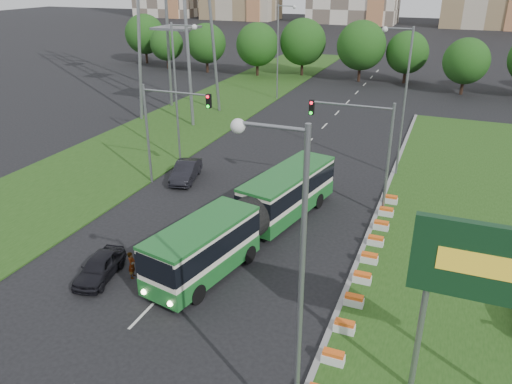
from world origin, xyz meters
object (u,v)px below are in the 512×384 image
at_px(traffic_mast_median, 366,140).
at_px(car_left_far, 186,171).
at_px(articulated_bus, 251,215).
at_px(pedestrian, 132,265).
at_px(car_left_near, 100,267).
at_px(traffic_mast_left, 164,120).
at_px(shopping_trolley, 146,283).
at_px(billboard, 499,275).

height_order(traffic_mast_median, car_left_far, traffic_mast_median).
distance_m(articulated_bus, pedestrian, 7.98).
height_order(car_left_near, pedestrian, pedestrian).
relative_size(traffic_mast_left, articulated_bus, 0.46).
bearing_deg(car_left_near, articulated_bus, 38.83).
bearing_deg(articulated_bus, car_left_near, -119.15).
bearing_deg(articulated_bus, shopping_trolley, -102.96).
height_order(car_left_far, shopping_trolley, car_left_far).
bearing_deg(traffic_mast_median, car_left_far, 178.16).
bearing_deg(shopping_trolley, car_left_far, 93.62).
bearing_deg(traffic_mast_median, shopping_trolley, -122.62).
bearing_deg(pedestrian, articulated_bus, -52.05).
height_order(car_left_near, car_left_far, car_left_far).
bearing_deg(shopping_trolley, articulated_bus, 48.00).
relative_size(traffic_mast_median, articulated_bus, 0.46).
xyz_separation_m(traffic_mast_left, articulated_bus, (9.55, -5.76, -3.59)).
height_order(billboard, pedestrian, billboard).
relative_size(traffic_mast_median, pedestrian, 5.00).
xyz_separation_m(traffic_mast_median, articulated_bus, (-5.61, -6.76, -3.59)).
height_order(billboard, traffic_mast_left, same).
distance_m(billboard, traffic_mast_left, 27.16).
xyz_separation_m(traffic_mast_median, car_left_far, (-14.39, 0.46, -4.58)).
height_order(traffic_mast_median, articulated_bus, traffic_mast_median).
bearing_deg(billboard, articulated_bus, 144.74).
distance_m(traffic_mast_median, shopping_trolley, 17.25).
height_order(traffic_mast_left, pedestrian, traffic_mast_left).
bearing_deg(car_left_near, shopping_trolley, -9.36).
relative_size(articulated_bus, car_left_near, 4.31).
distance_m(traffic_mast_median, traffic_mast_left, 15.19).
distance_m(car_left_near, car_left_far, 14.63).
relative_size(articulated_bus, shopping_trolley, 26.98).
bearing_deg(traffic_mast_left, car_left_far, 62.19).
distance_m(car_left_near, shopping_trolley, 2.96).
relative_size(car_left_far, shopping_trolley, 7.25).
relative_size(billboard, pedestrian, 5.00).
bearing_deg(pedestrian, billboard, -115.80).
distance_m(articulated_bus, car_left_near, 9.56).
height_order(billboard, traffic_mast_median, same).
relative_size(traffic_mast_median, car_left_far, 1.71).
xyz_separation_m(articulated_bus, car_left_far, (-8.78, 7.22, -0.99)).
xyz_separation_m(billboard, shopping_trolley, (-16.36, 2.11, -5.84)).
xyz_separation_m(pedestrian, shopping_trolley, (1.28, -0.66, -0.48)).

